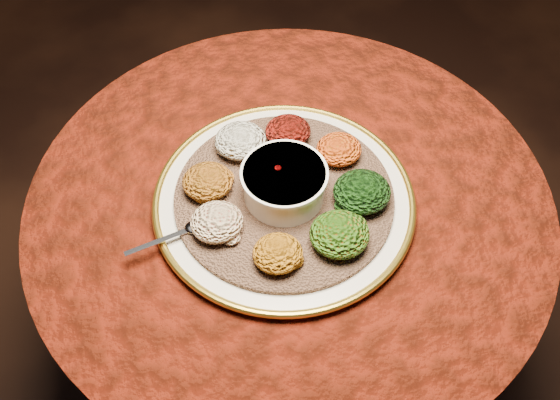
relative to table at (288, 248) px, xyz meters
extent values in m
plane|color=black|center=(0.00, 0.00, -0.55)|extent=(4.00, 4.00, 0.00)
cylinder|color=black|center=(0.00, 0.00, -0.53)|extent=(0.44, 0.44, 0.04)
cylinder|color=black|center=(0.00, 0.00, -0.21)|extent=(0.12, 0.12, 0.68)
cylinder|color=black|center=(0.00, 0.00, 0.15)|extent=(0.80, 0.80, 0.04)
cylinder|color=#490F06|center=(0.00, 0.00, 0.00)|extent=(0.93, 0.93, 0.34)
cylinder|color=#490F06|center=(0.00, 0.00, 0.17)|extent=(0.96, 0.96, 0.01)
cylinder|color=beige|center=(-0.01, -0.02, 0.19)|extent=(0.52, 0.52, 0.02)
torus|color=gold|center=(-0.01, -0.02, 0.20)|extent=(0.47, 0.47, 0.01)
cylinder|color=#8A5E45|center=(-0.01, -0.02, 0.20)|extent=(0.49, 0.49, 0.01)
cylinder|color=white|center=(-0.01, -0.02, 0.24)|extent=(0.14, 0.14, 0.06)
cylinder|color=white|center=(-0.01, -0.02, 0.27)|extent=(0.15, 0.15, 0.01)
cylinder|color=#520404|center=(-0.01, -0.02, 0.26)|extent=(0.12, 0.12, 0.01)
ellipsoid|color=silver|center=(-0.18, -0.06, 0.21)|extent=(0.04, 0.03, 0.01)
cube|color=silver|center=(-0.24, -0.07, 0.21)|extent=(0.11, 0.04, 0.00)
ellipsoid|color=silver|center=(-0.07, 0.10, 0.23)|extent=(0.10, 0.09, 0.05)
ellipsoid|color=black|center=(0.02, 0.11, 0.23)|extent=(0.09, 0.08, 0.04)
ellipsoid|color=#A2690D|center=(0.10, 0.05, 0.23)|extent=(0.08, 0.08, 0.04)
ellipsoid|color=black|center=(0.11, -0.06, 0.23)|extent=(0.10, 0.10, 0.05)
ellipsoid|color=#8E2D09|center=(0.05, -0.14, 0.23)|extent=(0.10, 0.09, 0.05)
ellipsoid|color=#A9610E|center=(-0.05, -0.15, 0.23)|extent=(0.08, 0.08, 0.04)
ellipsoid|color=maroon|center=(-0.14, -0.07, 0.23)|extent=(0.09, 0.09, 0.04)
ellipsoid|color=#904B11|center=(-0.14, 0.02, 0.23)|extent=(0.09, 0.09, 0.04)
camera|label=1|loc=(-0.16, -0.67, 1.08)|focal=40.00mm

